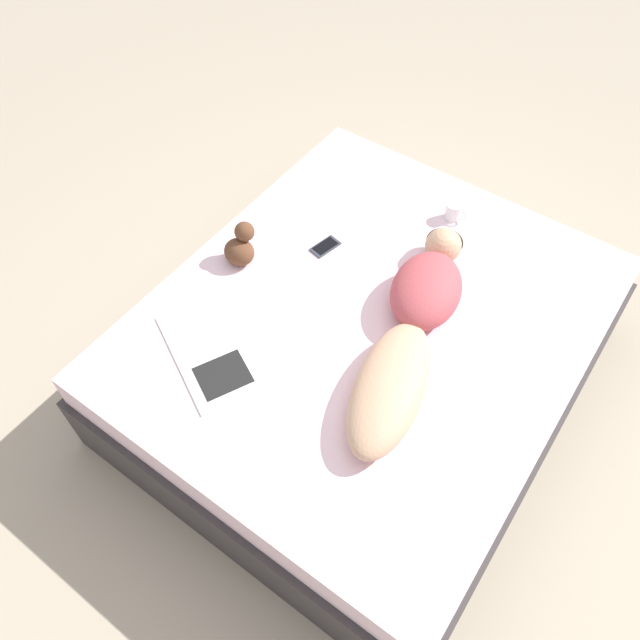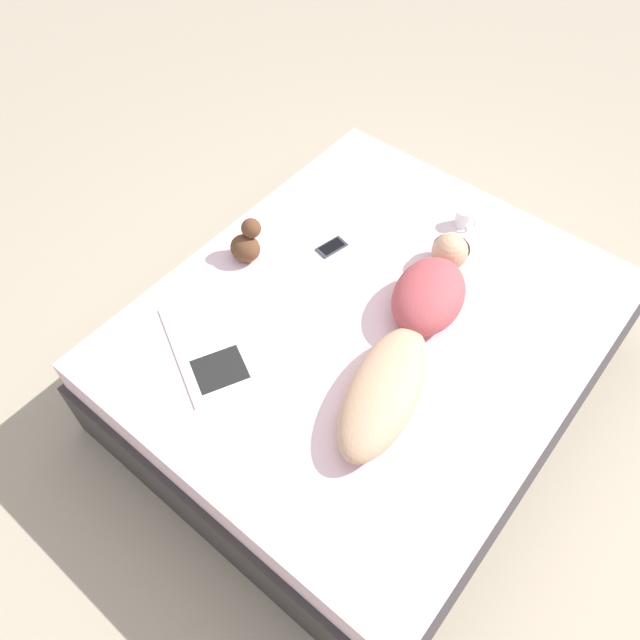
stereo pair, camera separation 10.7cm
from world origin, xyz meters
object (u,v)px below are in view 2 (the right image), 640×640
object	(u,v)px
coffee_mug	(463,217)
cell_phone	(332,247)
person	(412,331)
open_magazine	(210,346)

from	to	relation	value
coffee_mug	cell_phone	xyz separation A→B (m)	(-0.40, -0.54, -0.04)
person	cell_phone	world-z (taller)	person
open_magazine	cell_phone	world-z (taller)	same
person	cell_phone	size ratio (longest dim) A/B	8.07
open_magazine	cell_phone	bearing A→B (deg)	113.45
open_magazine	coffee_mug	xyz separation A→B (m)	(0.45, 1.32, 0.04)
person	coffee_mug	bearing A→B (deg)	91.27
cell_phone	person	bearing A→B (deg)	-7.74
coffee_mug	cell_phone	bearing A→B (deg)	-126.95
cell_phone	coffee_mug	bearing A→B (deg)	65.51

